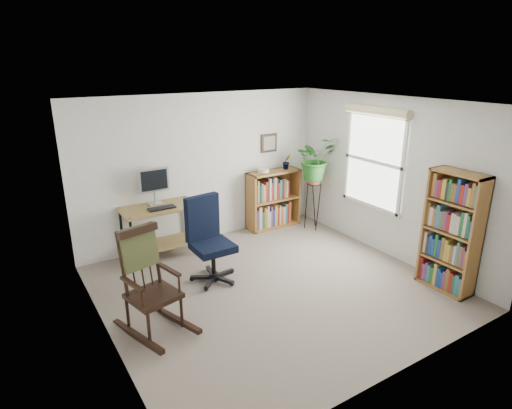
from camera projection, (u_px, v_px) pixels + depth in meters
floor at (272, 287)px, 5.69m from camera, size 4.20×4.00×0.00m
ceiling at (275, 103)px, 4.92m from camera, size 4.20×4.00×0.00m
wall_back at (203, 169)px, 6.90m from camera, size 4.20×0.00×2.40m
wall_front at (404, 263)px, 3.70m from camera, size 4.20×0.00×2.40m
wall_left at (99, 237)px, 4.24m from camera, size 0.00×4.00×2.40m
wall_right at (389, 178)px, 6.36m from camera, size 0.00×4.00×2.40m
window at (373, 161)px, 6.52m from camera, size 0.12×1.20×1.50m
desk at (161, 232)px, 6.47m from camera, size 1.12×0.61×0.80m
monitor at (154, 186)px, 6.36m from camera, size 0.46×0.16×0.56m
keyboard at (162, 208)px, 6.24m from camera, size 0.40×0.15×0.02m
office_chair at (213, 240)px, 5.69m from camera, size 0.73×0.73×1.18m
rocking_chair at (152, 282)px, 4.60m from camera, size 0.84×1.15×1.20m
low_bookshelf at (273, 199)px, 7.62m from camera, size 0.97×0.32×1.03m
tall_bookshelf at (452, 232)px, 5.43m from camera, size 0.30×0.69×1.58m
plant_stand at (313, 202)px, 7.54m from camera, size 0.32×0.32×0.97m
spider_plant at (316, 138)px, 7.17m from camera, size 1.69×1.88×1.46m
potted_plant_small at (287, 166)px, 7.59m from camera, size 0.13×0.24×0.11m
framed_picture at (269, 143)px, 7.42m from camera, size 0.32×0.04×0.32m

